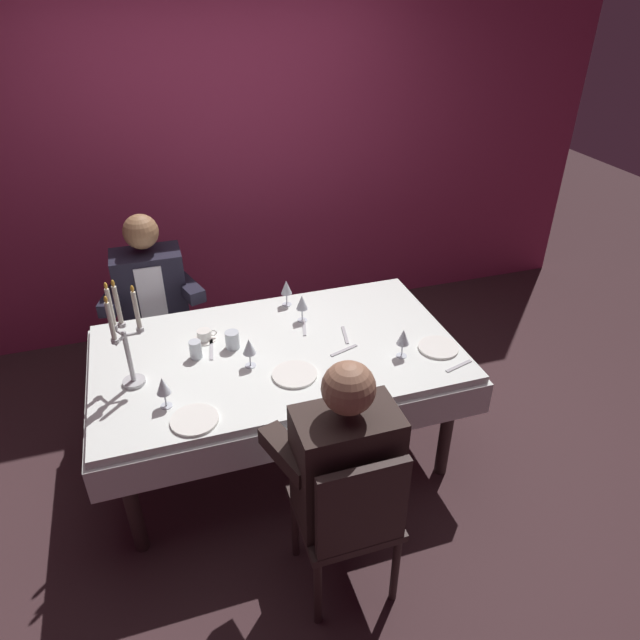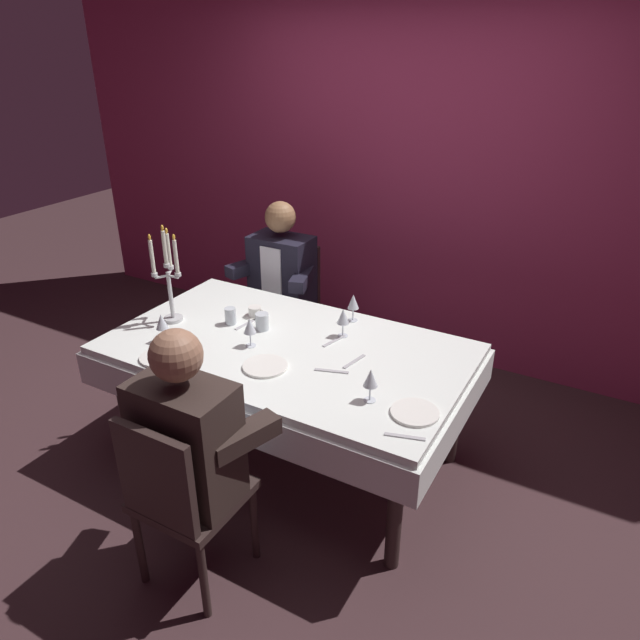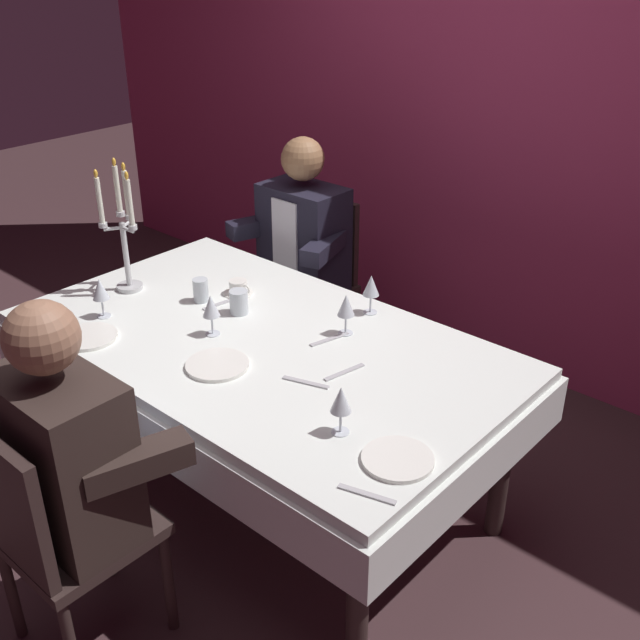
{
  "view_description": "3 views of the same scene",
  "coord_description": "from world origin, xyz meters",
  "px_view_note": "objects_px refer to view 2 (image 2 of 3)",
  "views": [
    {
      "loc": [
        -0.54,
        -2.45,
        2.48
      ],
      "look_at": [
        0.23,
        -0.03,
        0.9
      ],
      "focal_mm": 32.15,
      "sensor_mm": 36.0,
      "label": 1
    },
    {
      "loc": [
        1.5,
        -2.29,
        2.24
      ],
      "look_at": [
        0.25,
        -0.08,
        0.98
      ],
      "focal_mm": 32.77,
      "sensor_mm": 36.0,
      "label": 2
    },
    {
      "loc": [
        1.82,
        -1.72,
        2.12
      ],
      "look_at": [
        0.31,
        -0.01,
        0.93
      ],
      "focal_mm": 42.46,
      "sensor_mm": 36.0,
      "label": 3
    }
  ],
  "objects_px": {
    "dinner_plate_1": "(415,412)",
    "seated_diner_1": "(186,441)",
    "candelabra": "(169,280)",
    "seated_diner_0": "(283,273)",
    "wine_glass_0": "(353,302)",
    "dinner_plate_0": "(161,357)",
    "wine_glass_3": "(371,379)",
    "wine_glass_4": "(162,322)",
    "coffee_cup_0": "(255,312)",
    "dinner_plate_2": "(265,366)",
    "wine_glass_2": "(250,326)",
    "wine_glass_1": "(343,317)",
    "water_tumbler_1": "(230,316)",
    "dining_table": "(287,365)",
    "water_tumbler_0": "(262,322)"
  },
  "relations": [
    {
      "from": "dinner_plate_1",
      "to": "seated_diner_1",
      "type": "distance_m",
      "value": 0.98
    },
    {
      "from": "candelabra",
      "to": "seated_diner_0",
      "type": "height_order",
      "value": "candelabra"
    },
    {
      "from": "candelabra",
      "to": "wine_glass_0",
      "type": "relative_size",
      "value": 3.49
    },
    {
      "from": "dinner_plate_0",
      "to": "wine_glass_3",
      "type": "height_order",
      "value": "wine_glass_3"
    },
    {
      "from": "wine_glass_4",
      "to": "coffee_cup_0",
      "type": "height_order",
      "value": "wine_glass_4"
    },
    {
      "from": "dinner_plate_0",
      "to": "dinner_plate_2",
      "type": "height_order",
      "value": "same"
    },
    {
      "from": "candelabra",
      "to": "coffee_cup_0",
      "type": "height_order",
      "value": "candelabra"
    },
    {
      "from": "dinner_plate_2",
      "to": "wine_glass_2",
      "type": "xyz_separation_m",
      "value": [
        -0.19,
        0.15,
        0.11
      ]
    },
    {
      "from": "wine_glass_1",
      "to": "wine_glass_2",
      "type": "bearing_deg",
      "value": -137.73
    },
    {
      "from": "wine_glass_4",
      "to": "seated_diner_1",
      "type": "xyz_separation_m",
      "value": [
        0.67,
        -0.6,
        -0.12
      ]
    },
    {
      "from": "coffee_cup_0",
      "to": "candelabra",
      "type": "bearing_deg",
      "value": -144.2
    },
    {
      "from": "wine_glass_0",
      "to": "water_tumbler_1",
      "type": "relative_size",
      "value": 1.66
    },
    {
      "from": "candelabra",
      "to": "wine_glass_3",
      "type": "relative_size",
      "value": 3.49
    },
    {
      "from": "wine_glass_4",
      "to": "wine_glass_0",
      "type": "bearing_deg",
      "value": 43.39
    },
    {
      "from": "wine_glass_2",
      "to": "wine_glass_3",
      "type": "relative_size",
      "value": 1.0
    },
    {
      "from": "wine_glass_1",
      "to": "water_tumbler_1",
      "type": "distance_m",
      "value": 0.66
    },
    {
      "from": "dinner_plate_1",
      "to": "wine_glass_3",
      "type": "relative_size",
      "value": 1.31
    },
    {
      "from": "wine_glass_1",
      "to": "seated_diner_1",
      "type": "bearing_deg",
      "value": -97.11
    },
    {
      "from": "wine_glass_1",
      "to": "wine_glass_4",
      "type": "height_order",
      "value": "same"
    },
    {
      "from": "dinner_plate_0",
      "to": "seated_diner_1",
      "type": "height_order",
      "value": "seated_diner_1"
    },
    {
      "from": "dining_table",
      "to": "water_tumbler_0",
      "type": "distance_m",
      "value": 0.29
    },
    {
      "from": "water_tumbler_0",
      "to": "seated_diner_0",
      "type": "bearing_deg",
      "value": 115.3
    },
    {
      "from": "wine_glass_3",
      "to": "dinner_plate_2",
      "type": "bearing_deg",
      "value": 179.02
    },
    {
      "from": "dinner_plate_2",
      "to": "wine_glass_0",
      "type": "xyz_separation_m",
      "value": [
        0.14,
        0.69,
        0.11
      ]
    },
    {
      "from": "coffee_cup_0",
      "to": "seated_diner_1",
      "type": "height_order",
      "value": "seated_diner_1"
    },
    {
      "from": "candelabra",
      "to": "wine_glass_3",
      "type": "bearing_deg",
      "value": -8.07
    },
    {
      "from": "seated_diner_0",
      "to": "wine_glass_1",
      "type": "bearing_deg",
      "value": -38.62
    },
    {
      "from": "dinner_plate_2",
      "to": "wine_glass_0",
      "type": "height_order",
      "value": "wine_glass_0"
    },
    {
      "from": "wine_glass_0",
      "to": "wine_glass_4",
      "type": "height_order",
      "value": "same"
    },
    {
      "from": "dinner_plate_2",
      "to": "water_tumbler_0",
      "type": "height_order",
      "value": "water_tumbler_0"
    },
    {
      "from": "water_tumbler_0",
      "to": "seated_diner_0",
      "type": "distance_m",
      "value": 0.88
    },
    {
      "from": "dining_table",
      "to": "candelabra",
      "type": "distance_m",
      "value": 0.83
    },
    {
      "from": "water_tumbler_0",
      "to": "seated_diner_1",
      "type": "height_order",
      "value": "seated_diner_1"
    },
    {
      "from": "dinner_plate_0",
      "to": "coffee_cup_0",
      "type": "relative_size",
      "value": 1.64
    },
    {
      "from": "wine_glass_2",
      "to": "wine_glass_4",
      "type": "height_order",
      "value": "same"
    },
    {
      "from": "dinner_plate_0",
      "to": "wine_glass_1",
      "type": "distance_m",
      "value": 0.98
    },
    {
      "from": "seated_diner_1",
      "to": "wine_glass_4",
      "type": "bearing_deg",
      "value": 138.25
    },
    {
      "from": "dinner_plate_1",
      "to": "wine_glass_1",
      "type": "relative_size",
      "value": 1.31
    },
    {
      "from": "candelabra",
      "to": "dinner_plate_0",
      "type": "distance_m",
      "value": 0.51
    },
    {
      "from": "seated_diner_0",
      "to": "seated_diner_1",
      "type": "distance_m",
      "value": 1.89
    },
    {
      "from": "wine_glass_3",
      "to": "water_tumbler_0",
      "type": "relative_size",
      "value": 1.68
    },
    {
      "from": "wine_glass_0",
      "to": "wine_glass_1",
      "type": "distance_m",
      "value": 0.2
    },
    {
      "from": "water_tumbler_0",
      "to": "water_tumbler_1",
      "type": "relative_size",
      "value": 0.99
    },
    {
      "from": "candelabra",
      "to": "coffee_cup_0",
      "type": "distance_m",
      "value": 0.52
    },
    {
      "from": "seated_diner_1",
      "to": "wine_glass_3",
      "type": "bearing_deg",
      "value": 49.63
    },
    {
      "from": "wine_glass_3",
      "to": "wine_glass_4",
      "type": "distance_m",
      "value": 1.21
    },
    {
      "from": "dinner_plate_0",
      "to": "wine_glass_4",
      "type": "height_order",
      "value": "wine_glass_4"
    },
    {
      "from": "wine_glass_1",
      "to": "wine_glass_3",
      "type": "height_order",
      "value": "same"
    },
    {
      "from": "wine_glass_2",
      "to": "water_tumbler_1",
      "type": "distance_m",
      "value": 0.31
    },
    {
      "from": "dinner_plate_1",
      "to": "water_tumbler_0",
      "type": "relative_size",
      "value": 2.19
    }
  ]
}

